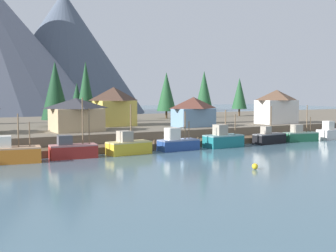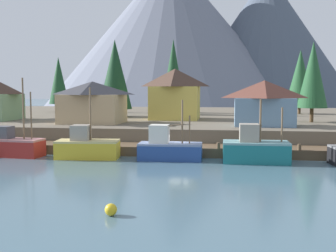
{
  "view_description": "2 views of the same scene",
  "coord_description": "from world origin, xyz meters",
  "px_view_note": "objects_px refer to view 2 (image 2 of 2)",
  "views": [
    {
      "loc": [
        -34.36,
        -59.04,
        8.82
      ],
      "look_at": [
        -0.75,
        1.79,
        3.54
      ],
      "focal_mm": 46.45,
      "sensor_mm": 36.0,
      "label": 1
    },
    {
      "loc": [
        5.01,
        -42.86,
        7.15
      ],
      "look_at": [
        -1.69,
        3.66,
        2.92
      ],
      "focal_mm": 45.25,
      "sensor_mm": 36.0,
      "label": 2
    }
  ],
  "objects_px": {
    "fishing_boat_blue": "(168,148)",
    "fishing_boat_teal": "(255,149)",
    "conifer_near_left": "(313,75)",
    "house_blue": "(264,103)",
    "conifer_centre": "(59,81)",
    "channel_buoy": "(111,210)",
    "conifer_near_right": "(176,85)",
    "conifer_mid_right": "(173,73)",
    "house_tan": "(93,102)",
    "fishing_boat_red": "(12,146)",
    "house_yellow": "(175,94)",
    "conifer_back_right": "(115,74)",
    "conifer_mid_left": "(300,77)",
    "fishing_boat_yellow": "(87,147)"
  },
  "relations": [
    {
      "from": "house_yellow",
      "to": "fishing_boat_teal",
      "type": "bearing_deg",
      "value": -63.82
    },
    {
      "from": "house_tan",
      "to": "conifer_centre",
      "type": "height_order",
      "value": "conifer_centre"
    },
    {
      "from": "conifer_mid_left",
      "to": "conifer_near_left",
      "type": "bearing_deg",
      "value": -94.15
    },
    {
      "from": "conifer_back_right",
      "to": "conifer_mid_left",
      "type": "bearing_deg",
      "value": 21.71
    },
    {
      "from": "conifer_mid_left",
      "to": "conifer_back_right",
      "type": "distance_m",
      "value": 33.08
    },
    {
      "from": "fishing_boat_teal",
      "to": "house_yellow",
      "type": "height_order",
      "value": "house_yellow"
    },
    {
      "from": "conifer_centre",
      "to": "channel_buoy",
      "type": "height_order",
      "value": "conifer_centre"
    },
    {
      "from": "fishing_boat_blue",
      "to": "house_yellow",
      "type": "height_order",
      "value": "house_yellow"
    },
    {
      "from": "fishing_boat_yellow",
      "to": "channel_buoy",
      "type": "xyz_separation_m",
      "value": [
        7.8,
        -18.57,
        -0.84
      ]
    },
    {
      "from": "fishing_boat_blue",
      "to": "conifer_centre",
      "type": "height_order",
      "value": "conifer_centre"
    },
    {
      "from": "fishing_boat_teal",
      "to": "conifer_near_left",
      "type": "distance_m",
      "value": 21.94
    },
    {
      "from": "house_tan",
      "to": "conifer_mid_right",
      "type": "relative_size",
      "value": 0.62
    },
    {
      "from": "conifer_mid_left",
      "to": "conifer_back_right",
      "type": "height_order",
      "value": "conifer_back_right"
    },
    {
      "from": "house_tan",
      "to": "conifer_centre",
      "type": "bearing_deg",
      "value": 121.11
    },
    {
      "from": "house_blue",
      "to": "conifer_back_right",
      "type": "bearing_deg",
      "value": 149.04
    },
    {
      "from": "fishing_boat_red",
      "to": "house_yellow",
      "type": "relative_size",
      "value": 1.09
    },
    {
      "from": "fishing_boat_blue",
      "to": "house_tan",
      "type": "relative_size",
      "value": 0.77
    },
    {
      "from": "fishing_boat_red",
      "to": "conifer_mid_left",
      "type": "bearing_deg",
      "value": 52.13
    },
    {
      "from": "fishing_boat_yellow",
      "to": "fishing_boat_blue",
      "type": "bearing_deg",
      "value": -3.36
    },
    {
      "from": "house_tan",
      "to": "conifer_near_right",
      "type": "xyz_separation_m",
      "value": [
        7.93,
        25.22,
        2.46
      ]
    },
    {
      "from": "conifer_near_left",
      "to": "conifer_mid_left",
      "type": "height_order",
      "value": "conifer_mid_left"
    },
    {
      "from": "fishing_boat_teal",
      "to": "house_yellow",
      "type": "bearing_deg",
      "value": 114.95
    },
    {
      "from": "conifer_near_left",
      "to": "conifer_near_right",
      "type": "bearing_deg",
      "value": 137.15
    },
    {
      "from": "conifer_mid_left",
      "to": "channel_buoy",
      "type": "distance_m",
      "value": 59.97
    },
    {
      "from": "fishing_boat_red",
      "to": "fishing_boat_teal",
      "type": "xyz_separation_m",
      "value": [
        25.02,
        -0.09,
        0.12
      ]
    },
    {
      "from": "house_tan",
      "to": "conifer_near_left",
      "type": "bearing_deg",
      "value": 10.82
    },
    {
      "from": "fishing_boat_blue",
      "to": "fishing_boat_teal",
      "type": "xyz_separation_m",
      "value": [
        8.48,
        -0.25,
        0.07
      ]
    },
    {
      "from": "fishing_boat_red",
      "to": "conifer_near_left",
      "type": "xyz_separation_m",
      "value": [
        33.67,
        18.55,
        7.79
      ]
    },
    {
      "from": "fishing_boat_blue",
      "to": "conifer_centre",
      "type": "relative_size",
      "value": 0.59
    },
    {
      "from": "house_blue",
      "to": "conifer_centre",
      "type": "relative_size",
      "value": 0.7
    },
    {
      "from": "conifer_near_left",
      "to": "conifer_near_right",
      "type": "height_order",
      "value": "conifer_near_left"
    },
    {
      "from": "conifer_near_left",
      "to": "conifer_back_right",
      "type": "xyz_separation_m",
      "value": [
        -29.37,
        6.68,
        0.4
      ]
    },
    {
      "from": "fishing_boat_blue",
      "to": "channel_buoy",
      "type": "xyz_separation_m",
      "value": [
        -0.55,
        -18.86,
        -0.84
      ]
    },
    {
      "from": "house_yellow",
      "to": "conifer_near_left",
      "type": "height_order",
      "value": "conifer_near_left"
    },
    {
      "from": "house_yellow",
      "to": "channel_buoy",
      "type": "distance_m",
      "value": 40.4
    },
    {
      "from": "conifer_back_right",
      "to": "conifer_near_left",
      "type": "bearing_deg",
      "value": -12.81
    },
    {
      "from": "conifer_mid_left",
      "to": "house_tan",
      "type": "bearing_deg",
      "value": -141.24
    },
    {
      "from": "house_tan",
      "to": "channel_buoy",
      "type": "xyz_separation_m",
      "value": [
        11.44,
        -31.69,
        -4.97
      ]
    },
    {
      "from": "conifer_near_right",
      "to": "channel_buoy",
      "type": "bearing_deg",
      "value": -86.47
    },
    {
      "from": "conifer_near_left",
      "to": "conifer_near_right",
      "type": "xyz_separation_m",
      "value": [
        -21.19,
        19.65,
        -1.14
      ]
    },
    {
      "from": "conifer_mid_right",
      "to": "channel_buoy",
      "type": "relative_size",
      "value": 18.76
    },
    {
      "from": "fishing_boat_blue",
      "to": "conifer_mid_right",
      "type": "relative_size",
      "value": 0.48
    },
    {
      "from": "conifer_mid_right",
      "to": "conifer_centre",
      "type": "relative_size",
      "value": 1.23
    },
    {
      "from": "fishing_boat_yellow",
      "to": "house_tan",
      "type": "relative_size",
      "value": 0.88
    },
    {
      "from": "conifer_near_right",
      "to": "conifer_mid_right",
      "type": "height_order",
      "value": "conifer_mid_right"
    },
    {
      "from": "fishing_boat_blue",
      "to": "conifer_back_right",
      "type": "xyz_separation_m",
      "value": [
        -12.24,
        25.08,
        8.13
      ]
    },
    {
      "from": "conifer_near_left",
      "to": "house_blue",
      "type": "bearing_deg",
      "value": -135.47
    },
    {
      "from": "conifer_mid_left",
      "to": "conifer_mid_right",
      "type": "height_order",
      "value": "conifer_mid_right"
    },
    {
      "from": "house_blue",
      "to": "channel_buoy",
      "type": "xyz_separation_m",
      "value": [
        -10.77,
        -30.46,
        -5.01
      ]
    },
    {
      "from": "conifer_near_left",
      "to": "conifer_mid_left",
      "type": "xyz_separation_m",
      "value": [
        1.37,
        18.91,
        0.26
      ]
    }
  ]
}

